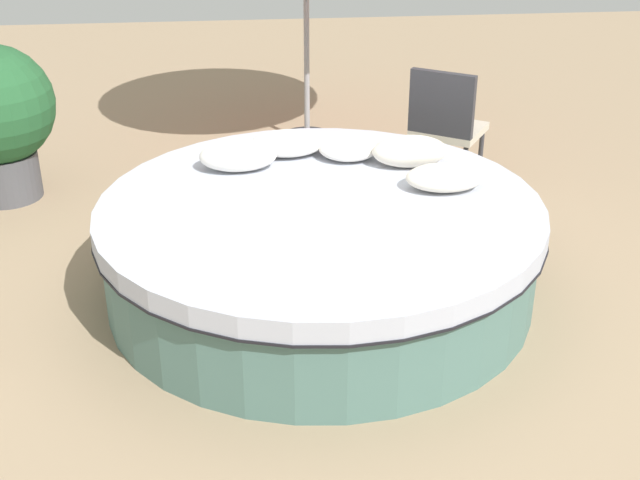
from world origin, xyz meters
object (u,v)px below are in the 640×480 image
Objects in this scene: throw_pillow_2 at (349,148)px; throw_pillow_0 at (445,177)px; throw_pillow_1 at (410,151)px; throw_pillow_4 at (238,156)px; round_bed at (320,248)px; throw_pillow_3 at (288,143)px; patio_chair at (445,120)px.

throw_pillow_0 is at bearing 132.26° from throw_pillow_2.
throw_pillow_1 is 1.24× the size of throw_pillow_2.
throw_pillow_0 is 0.97× the size of throw_pillow_4.
round_bed is at bearing 9.63° from throw_pillow_0.
throw_pillow_3 is at bearing -37.12° from throw_pillow_0.
throw_pillow_4 reaches higher than throw_pillow_0.
throw_pillow_1 is at bearing 159.11° from throw_pillow_3.
throw_pillow_0 is at bearing -70.78° from patio_chair.
throw_pillow_0 is 1.21× the size of throw_pillow_2.
throw_pillow_4 reaches higher than round_bed.
throw_pillow_2 is (0.39, -0.18, -0.03)m from throw_pillow_1.
patio_chair is at bearing -103.86° from throw_pillow_0.
throw_pillow_3 is at bearing -143.65° from throw_pillow_4.
patio_chair reaches higher than throw_pillow_3.
round_bed is 5.55× the size of throw_pillow_0.
throw_pillow_1 is 0.99× the size of throw_pillow_3.
throw_pillow_2 is at bearing -24.50° from throw_pillow_1.
round_bed is 2.03m from patio_chair.
patio_chair is at bearing -125.47° from round_bed.
patio_chair is at bearing -134.25° from throw_pillow_2.
throw_pillow_4 is at bearing 9.52° from throw_pillow_2.
throw_pillow_2 reaches higher than round_bed.
throw_pillow_3 is 0.43m from throw_pillow_4.
throw_pillow_2 is at bearing -47.74° from throw_pillow_0.
round_bed is at bearing 39.52° from throw_pillow_1.
throw_pillow_1 is 1.23m from patio_chair.
patio_chair reaches higher than throw_pillow_2.
throw_pillow_1 is at bearing 177.48° from throw_pillow_4.
throw_pillow_2 is 0.41× the size of patio_chair.
round_bed is 5.39× the size of throw_pillow_3.
throw_pillow_4 is 0.52× the size of patio_chair.
throw_pillow_4 is at bearing -114.47° from patio_chair.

